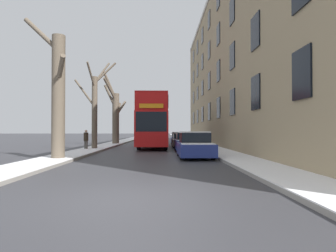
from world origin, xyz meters
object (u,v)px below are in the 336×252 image
Objects in this scene: bare_tree_left_1 at (95,107)px; pedestrian_left_sidewalk at (86,139)px; parked_car_2 at (182,141)px; bare_tree_left_2 at (115,114)px; parked_car_0 at (195,146)px; bare_tree_left_0 at (58,93)px; parked_car_1 at (187,142)px; parked_car_3 at (178,139)px; double_decker_bus at (154,120)px.

bare_tree_left_1 reaches higher than pedestrian_left_sidewalk.
parked_car_2 is 8.97m from pedestrian_left_sidewalk.
parked_car_0 is at bearing -66.06° from bare_tree_left_2.
bare_tree_left_0 reaches higher than parked_car_1.
parked_car_3 is (7.16, 18.76, -2.79)m from bare_tree_left_0.
double_decker_bus is at bearing 116.90° from parked_car_1.
parked_car_2 is (-0.00, 10.68, -0.06)m from parked_car_0.
parked_car_3 is (0.00, 6.42, 0.02)m from parked_car_2.
bare_tree_left_1 is 8.62m from parked_car_2.
parked_car_2 is 6.42m from parked_car_3.
bare_tree_left_2 reaches higher than bare_tree_left_0.
bare_tree_left_0 is at bearing -89.68° from bare_tree_left_1.
bare_tree_left_0 is at bearing -110.15° from double_decker_bus.
bare_tree_left_0 is at bearing -110.89° from parked_car_3.
parked_car_1 is at bearing -11.08° from bare_tree_left_1.
double_decker_bus is 11.13m from parked_car_0.
parked_car_1 is 2.46× the size of pedestrian_left_sidewalk.
double_decker_bus is 2.91× the size of parked_car_2.
parked_car_0 is (7.16, 1.66, -2.75)m from bare_tree_left_0.
parked_car_3 is at bearing 10.94° from bare_tree_left_2.
parked_car_0 is (2.64, -10.65, -1.85)m from double_decker_bus.
double_decker_bus is at bearing -49.54° from bare_tree_left_2.
bare_tree_left_1 is at bearing 168.92° from parked_car_1.
pedestrian_left_sidewalk reaches higher than parked_car_3.
bare_tree_left_0 reaches higher than pedestrian_left_sidewalk.
bare_tree_left_1 is 1.76× the size of parked_car_2.
parked_car_0 is at bearing -90.00° from parked_car_1.
double_decker_bus reaches higher than parked_car_3.
bare_tree_left_2 reaches higher than parked_car_2.
bare_tree_left_0 is at bearing 129.38° from pedestrian_left_sidewalk.
bare_tree_left_1 is 0.90× the size of bare_tree_left_2.
parked_car_0 reaches higher than parked_car_1.
bare_tree_left_0 is at bearing -135.25° from parked_car_1.
bare_tree_left_0 is 8.14m from pedestrian_left_sidewalk.
parked_car_2 is 2.53× the size of pedestrian_left_sidewalk.
bare_tree_left_0 reaches higher than parked_car_2.
pedestrian_left_sidewalk reaches higher than parked_car_2.
parked_car_1 reaches higher than parked_car_3.
parked_car_0 is 10.68m from parked_car_2.
bare_tree_left_2 is 1.86× the size of parked_car_0.
bare_tree_left_0 is 17.41m from bare_tree_left_2.
parked_car_0 is at bearing -90.00° from parked_car_3.
bare_tree_left_2 is 12.74m from parked_car_1.
parked_car_0 is at bearing -90.00° from parked_car_2.
bare_tree_left_2 is 1.76× the size of parked_car_3.
parked_car_1 is 7.71m from pedestrian_left_sidewalk.
parked_car_2 is at bearing -90.00° from parked_car_3.
bare_tree_left_2 is at bearing -58.58° from pedestrian_left_sidewalk.
parked_car_1 is 0.87× the size of parked_car_3.
pedestrian_left_sidewalk is (-0.48, -0.79, -2.52)m from bare_tree_left_1.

